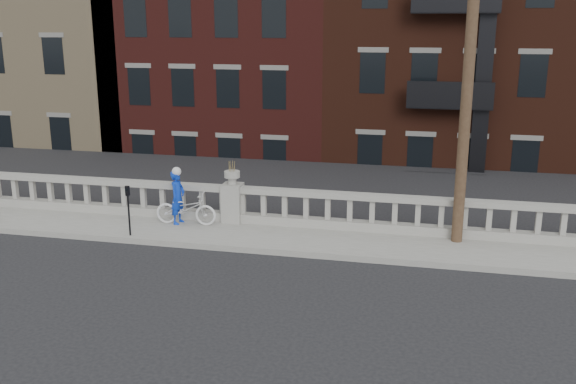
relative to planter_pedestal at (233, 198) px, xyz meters
name	(u,v)px	position (x,y,z in m)	size (l,w,h in m)	color
ground	(181,278)	(0.00, -3.95, -0.83)	(120.00, 120.00, 0.00)	black
sidewalk	(223,234)	(0.00, -0.95, -0.76)	(32.00, 2.20, 0.15)	gray
balustrade	(233,205)	(0.00, 0.00, -0.19)	(28.00, 0.34, 1.03)	gray
planter_pedestal	(233,198)	(0.00, 0.00, 0.00)	(0.55, 0.55, 1.76)	gray
lower_level	(345,78)	(0.56, 19.09, 1.80)	(80.00, 44.00, 20.80)	#605E59
utility_pole	(471,41)	(6.20, -0.35, 4.41)	(1.60, 0.28, 10.00)	#422D1E
parking_meter_c	(128,205)	(-2.31, -1.80, 0.17)	(0.10, 0.09, 1.36)	black
bicycle	(186,209)	(-1.20, -0.56, -0.22)	(0.60, 1.73, 0.91)	silver
cyclist	(178,197)	(-1.45, -0.52, 0.08)	(0.55, 0.36, 1.52)	#0C33C2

